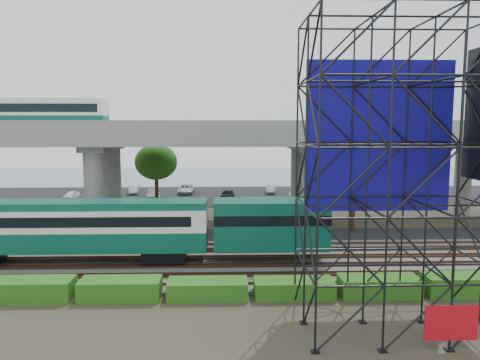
{
  "coord_description": "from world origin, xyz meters",
  "views": [
    {
      "loc": [
        2.05,
        -30.38,
        10.01
      ],
      "look_at": [
        3.19,
        6.0,
        5.61
      ],
      "focal_mm": 35.0,
      "sensor_mm": 36.0,
      "label": 1
    }
  ],
  "objects": [
    {
      "name": "parking_lot",
      "position": [
        0.0,
        34.0,
        0.04
      ],
      "size": [
        90.0,
        18.0,
        0.08
      ],
      "primitive_type": "cube",
      "color": "black",
      "rests_on": "ground"
    },
    {
      "name": "hedge_strip",
      "position": [
        1.01,
        -4.3,
        0.56
      ],
      "size": [
        34.6,
        1.8,
        1.2
      ],
      "color": "#225D15",
      "rests_on": "ground"
    },
    {
      "name": "ground",
      "position": [
        0.0,
        0.0,
        0.0
      ],
      "size": [
        140.0,
        140.0,
        0.0
      ],
      "primitive_type": "plane",
      "color": "#474233",
      "rests_on": "ground"
    },
    {
      "name": "parked_cars",
      "position": [
        -0.01,
        33.65,
        0.68
      ],
      "size": [
        37.4,
        9.64,
        1.29
      ],
      "color": "white",
      "rests_on": "parking_lot"
    },
    {
      "name": "ballast_bed",
      "position": [
        0.0,
        2.0,
        0.1
      ],
      "size": [
        90.0,
        12.0,
        0.2
      ],
      "primitive_type": "cube",
      "color": "slate",
      "rests_on": "ground"
    },
    {
      "name": "overpass",
      "position": [
        -1.14,
        16.0,
        8.21
      ],
      "size": [
        80.0,
        12.0,
        12.4
      ],
      "color": "#9E9B93",
      "rests_on": "ground"
    },
    {
      "name": "commuter_train",
      "position": [
        -6.64,
        2.0,
        2.88
      ],
      "size": [
        29.3,
        3.06,
        4.3
      ],
      "color": "black",
      "rests_on": "rail_tracks"
    },
    {
      "name": "trees",
      "position": [
        -4.67,
        16.17,
        5.57
      ],
      "size": [
        40.94,
        16.94,
        7.69
      ],
      "color": "#382314",
      "rests_on": "ground"
    },
    {
      "name": "suv",
      "position": [
        -14.07,
        11.04,
        0.78
      ],
      "size": [
        5.42,
        3.47,
        1.39
      ],
      "primitive_type": "imported",
      "rotation": [
        0.0,
        0.0,
        1.32
      ],
      "color": "black",
      "rests_on": "service_road"
    },
    {
      "name": "scaffold_tower",
      "position": [
        10.47,
        -7.98,
        7.47
      ],
      "size": [
        9.36,
        6.36,
        15.0
      ],
      "color": "black",
      "rests_on": "ground"
    },
    {
      "name": "harbor_water",
      "position": [
        0.0,
        56.0,
        0.01
      ],
      "size": [
        140.0,
        40.0,
        0.03
      ],
      "primitive_type": "cube",
      "color": "slate",
      "rests_on": "ground"
    },
    {
      "name": "rail_tracks",
      "position": [
        0.0,
        2.0,
        0.28
      ],
      "size": [
        90.0,
        9.52,
        0.16
      ],
      "color": "#472D1E",
      "rests_on": "ballast_bed"
    },
    {
      "name": "service_road",
      "position": [
        0.0,
        10.5,
        0.04
      ],
      "size": [
        90.0,
        5.0,
        0.08
      ],
      "primitive_type": "cube",
      "color": "black",
      "rests_on": "ground"
    }
  ]
}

